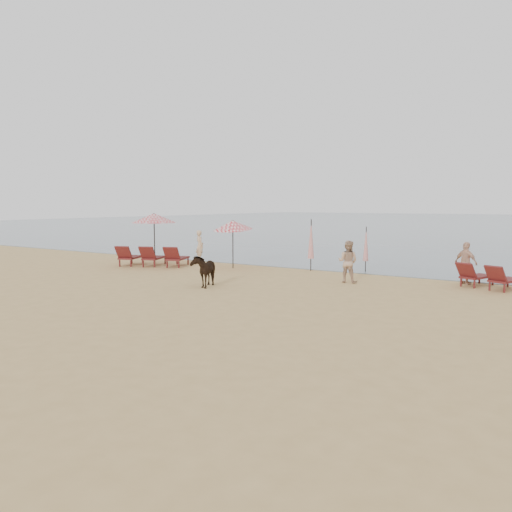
# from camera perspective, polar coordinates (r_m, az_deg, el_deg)

# --- Properties ---
(ground) EXTENTS (120.00, 120.00, 0.00)m
(ground) POSITION_cam_1_polar(r_m,az_deg,el_deg) (15.10, -10.33, -5.82)
(ground) COLOR tan
(ground) RESTS_ON ground
(sea) EXTENTS (160.00, 140.00, 0.06)m
(sea) POSITION_cam_1_polar(r_m,az_deg,el_deg) (91.41, 26.31, 3.44)
(sea) COLOR #51606B
(sea) RESTS_ON ground
(lounger_cluster_left) EXTENTS (3.65, 2.92, 0.70)m
(lounger_cluster_left) POSITION_cam_1_polar(r_m,az_deg,el_deg) (25.07, -11.77, -0.05)
(lounger_cluster_left) COLOR maroon
(lounger_cluster_left) RESTS_ON ground
(lounger_cluster_right) EXTENTS (2.26, 2.22, 0.63)m
(lounger_cluster_right) POSITION_cam_1_polar(r_m,az_deg,el_deg) (19.98, 25.01, -2.14)
(lounger_cluster_right) COLOR maroon
(lounger_cluster_right) RESTS_ON ground
(umbrella_open_left_a) EXTENTS (2.28, 2.28, 2.60)m
(umbrella_open_left_a) POSITION_cam_1_polar(r_m,az_deg,el_deg) (26.30, -11.58, 4.27)
(umbrella_open_left_a) COLOR black
(umbrella_open_left_a) RESTS_ON ground
(umbrella_open_left_b) EXTENTS (1.87, 1.90, 2.38)m
(umbrella_open_left_b) POSITION_cam_1_polar(r_m,az_deg,el_deg) (23.78, -2.67, 3.55)
(umbrella_open_left_b) COLOR black
(umbrella_open_left_b) RESTS_ON ground
(umbrella_closed_left) EXTENTS (0.29, 0.29, 2.36)m
(umbrella_closed_left) POSITION_cam_1_polar(r_m,az_deg,el_deg) (22.88, 6.31, 1.91)
(umbrella_closed_left) COLOR black
(umbrella_closed_left) RESTS_ON ground
(umbrella_closed_right) EXTENTS (0.25, 0.25, 2.05)m
(umbrella_closed_right) POSITION_cam_1_polar(r_m,az_deg,el_deg) (22.98, 12.46, 1.33)
(umbrella_closed_right) COLOR black
(umbrella_closed_right) RESTS_ON ground
(cow) EXTENTS (1.15, 1.59, 1.22)m
(cow) POSITION_cam_1_polar(r_m,az_deg,el_deg) (18.64, -5.94, -1.62)
(cow) COLOR black
(cow) RESTS_ON ground
(beachgoer_left) EXTENTS (0.72, 0.64, 1.65)m
(beachgoer_left) POSITION_cam_1_polar(r_m,az_deg,el_deg) (27.01, -6.44, 1.19)
(beachgoer_left) COLOR #D6AE85
(beachgoer_left) RESTS_ON ground
(beachgoer_right_a) EXTENTS (0.82, 0.65, 1.65)m
(beachgoer_right_a) POSITION_cam_1_polar(r_m,az_deg,el_deg) (19.78, 10.46, -0.63)
(beachgoer_right_a) COLOR tan
(beachgoer_right_a) RESTS_ON ground
(beachgoer_right_b) EXTENTS (1.03, 0.78, 1.63)m
(beachgoer_right_b) POSITION_cam_1_polar(r_m,az_deg,el_deg) (20.64, 22.87, -0.75)
(beachgoer_right_b) COLOR tan
(beachgoer_right_b) RESTS_ON ground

